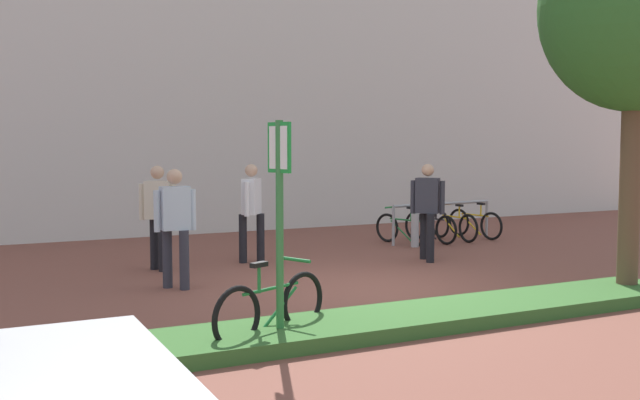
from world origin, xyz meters
TOP-DOWN VIEW (x-y plane):
  - ground_plane at (0.00, 0.00)m, footprint 60.00×60.00m
  - building_facade at (0.00, 7.88)m, footprint 28.00×1.20m
  - planter_strip at (-0.11, -1.94)m, footprint 7.00×1.10m
  - tree_sidewalk at (2.97, -1.83)m, footprint 2.55×2.55m
  - parking_sign_post at (-2.25, -1.94)m, footprint 0.12×0.36m
  - bike_at_sign at (-2.28, -1.77)m, footprint 1.56×0.75m
  - bike_rack_cluster at (3.94, 3.82)m, footprint 2.65×1.69m
  - bollard_steel at (2.94, 3.34)m, footprint 0.16×0.16m
  - person_casual_tan at (-0.67, 3.02)m, footprint 0.46×0.49m
  - person_suited_navy at (2.18, 1.81)m, footprint 0.46×0.50m
  - person_shirt_white at (-2.47, 1.33)m, footprint 0.61×0.38m
  - person_shirt_blue at (-2.33, 2.94)m, footprint 0.56×0.39m

SIDE VIEW (x-z plane):
  - ground_plane at x=0.00m, z-range 0.00..0.00m
  - planter_strip at x=-0.11m, z-range 0.00..0.16m
  - bike_rack_cluster at x=3.94m, z-range -0.07..0.76m
  - bike_at_sign at x=-2.28m, z-range -0.08..0.78m
  - bollard_steel at x=2.94m, z-range 0.00..0.90m
  - person_casual_tan at x=-0.67m, z-range 0.12..1.84m
  - person_suited_navy at x=2.18m, z-range 0.12..1.84m
  - person_shirt_white at x=-2.47m, z-range 0.12..1.84m
  - person_shirt_blue at x=-2.33m, z-range 0.12..1.84m
  - parking_sign_post at x=-2.25m, z-range 0.36..2.68m
  - tree_sidewalk at x=2.97m, z-range 1.22..6.53m
  - building_facade at x=0.00m, z-range 0.00..10.00m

